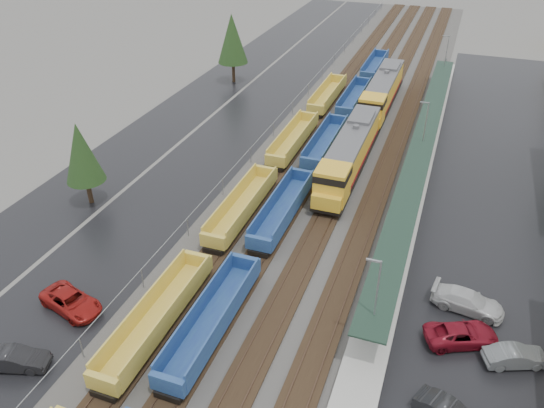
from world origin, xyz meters
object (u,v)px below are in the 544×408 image
at_px(parked_car_west_b, 15,359).
at_px(well_string_yellow, 206,254).
at_px(locomotive_trail, 382,93).
at_px(parked_car_east_b, 461,335).
at_px(parked_car_west_c, 71,302).
at_px(parked_car_east_c, 468,302).
at_px(parked_car_east_e, 516,357).
at_px(well_string_blue, 283,209).
at_px(locomotive_lead, 349,155).

bearing_deg(parked_car_west_b, well_string_yellow, -43.88).
relative_size(locomotive_trail, parked_car_east_b, 4.01).
relative_size(locomotive_trail, parked_car_west_c, 3.90).
distance_m(parked_car_east_b, parked_car_east_c, 3.79).
height_order(locomotive_trail, parked_car_east_c, locomotive_trail).
xyz_separation_m(parked_car_east_b, parked_car_east_e, (3.72, -0.87, -0.01)).
height_order(well_string_yellow, well_string_blue, well_string_blue).
distance_m(well_string_yellow, well_string_blue, 9.98).
relative_size(parked_car_east_b, parked_car_east_c, 0.96).
bearing_deg(well_string_yellow, locomotive_trail, 79.04).
bearing_deg(parked_car_west_c, locomotive_lead, -12.64).
distance_m(locomotive_trail, parked_car_west_b, 58.42).
xyz_separation_m(well_string_yellow, parked_car_east_b, (21.66, -1.96, -0.38)).
relative_size(parked_car_west_c, parked_car_east_b, 1.03).
bearing_deg(well_string_yellow, parked_car_west_c, -130.41).
xyz_separation_m(well_string_yellow, parked_car_east_c, (21.94, 1.82, -0.32)).
relative_size(parked_car_west_b, parked_car_east_c, 0.83).
bearing_deg(parked_car_east_c, parked_car_east_e, -134.97).
bearing_deg(locomotive_lead, parked_car_east_b, -58.45).
bearing_deg(locomotive_trail, parked_car_west_b, -105.33).
height_order(well_string_blue, parked_car_west_c, well_string_blue).
xyz_separation_m(well_string_blue, parked_car_east_b, (17.66, -11.10, -0.39)).
bearing_deg(parked_car_east_b, locomotive_trail, -6.89).
height_order(locomotive_trail, well_string_blue, locomotive_trail).
height_order(parked_car_west_b, parked_car_west_c, parked_car_west_b).
bearing_deg(parked_car_west_b, well_string_blue, -42.86).
bearing_deg(parked_car_west_c, parked_car_east_c, -54.71).
bearing_deg(parked_car_west_b, parked_car_east_c, -77.71).
xyz_separation_m(well_string_yellow, parked_car_west_c, (-7.52, -8.84, -0.36)).
bearing_deg(well_string_yellow, parked_car_east_e, -6.35).
bearing_deg(parked_car_east_b, locomotive_lead, 7.13).
relative_size(locomotive_trail, well_string_blue, 0.19).
relative_size(locomotive_lead, parked_car_east_b, 4.01).
xyz_separation_m(locomotive_lead, well_string_yellow, (-8.00, -20.30, -1.44)).
distance_m(locomotive_lead, well_string_blue, 11.93).
height_order(locomotive_lead, well_string_blue, locomotive_lead).
height_order(parked_car_east_b, parked_car_east_c, parked_car_east_c).
distance_m(well_string_blue, parked_car_west_b, 26.74).
height_order(parked_car_west_b, parked_car_east_e, parked_car_west_b).
height_order(well_string_blue, parked_car_east_c, well_string_blue).
height_order(well_string_yellow, parked_car_east_c, well_string_yellow).
xyz_separation_m(well_string_yellow, well_string_blue, (4.00, 9.15, 0.01)).
height_order(well_string_blue, parked_car_east_e, well_string_blue).
relative_size(well_string_blue, parked_car_east_c, 19.96).
distance_m(parked_car_east_b, parked_car_east_e, 3.82).
bearing_deg(parked_car_east_e, parked_car_east_b, 54.26).
height_order(locomotive_lead, parked_car_east_b, locomotive_lead).
bearing_deg(parked_car_east_c, parked_car_west_b, 128.38).
distance_m(locomotive_trail, parked_car_east_b, 45.40).
relative_size(parked_car_east_c, parked_car_east_e, 1.26).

